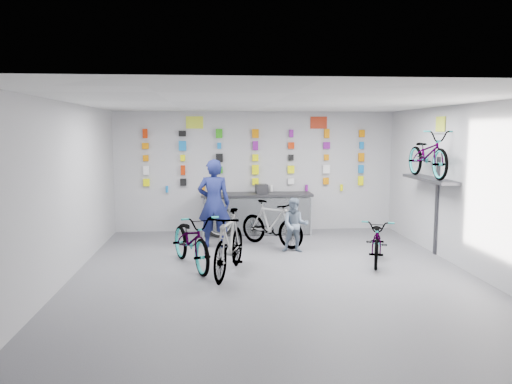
{
  "coord_description": "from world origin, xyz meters",
  "views": [
    {
      "loc": [
        -1.0,
        -8.48,
        2.52
      ],
      "look_at": [
        -0.19,
        1.4,
        1.3
      ],
      "focal_mm": 35.0,
      "sensor_mm": 36.0,
      "label": 1
    }
  ],
  "objects": [
    {
      "name": "bike_left",
      "position": [
        -1.46,
        0.62,
        0.51
      ],
      "size": [
        1.32,
        2.07,
        1.03
      ],
      "primitive_type": "imported",
      "rotation": [
        0.0,
        0.0,
        0.36
      ],
      "color": "gray",
      "rests_on": "floor"
    },
    {
      "name": "sign_right",
      "position": [
        1.6,
        3.98,
        2.72
      ],
      "size": [
        0.42,
        0.02,
        0.3
      ],
      "primitive_type": "cube",
      "color": "#B53119",
      "rests_on": "wall_back"
    },
    {
      "name": "bike_right",
      "position": [
        2.09,
        0.66,
        0.44
      ],
      "size": [
        1.1,
        1.78,
        0.88
      ],
      "primitive_type": "imported",
      "rotation": [
        0.0,
        0.0,
        -0.33
      ],
      "color": "gray",
      "rests_on": "floor"
    },
    {
      "name": "spare_wheel",
      "position": [
        -0.91,
        3.17,
        0.38
      ],
      "size": [
        0.77,
        0.41,
        0.77
      ],
      "rotation": [
        0.0,
        0.0,
        0.36
      ],
      "color": "black",
      "rests_on": "floor"
    },
    {
      "name": "floor",
      "position": [
        0.0,
        0.0,
        0.0
      ],
      "size": [
        8.0,
        8.0,
        0.0
      ],
      "primitive_type": "plane",
      "color": "#515156",
      "rests_on": "ground"
    },
    {
      "name": "merch_wall",
      "position": [
        -0.01,
        3.93,
        1.79
      ],
      "size": [
        5.55,
        0.08,
        1.56
      ],
      "color": "#F8FF00",
      "rests_on": "wall_back"
    },
    {
      "name": "wall_back",
      "position": [
        0.0,
        4.0,
        1.5
      ],
      "size": [
        7.0,
        0.0,
        7.0
      ],
      "primitive_type": "plane",
      "rotation": [
        1.57,
        0.0,
        0.0
      ],
      "color": "#AFAFB1",
      "rests_on": "floor"
    },
    {
      "name": "bike_wall",
      "position": [
        3.25,
        1.2,
        2.05
      ],
      "size": [
        0.63,
        1.8,
        0.95
      ],
      "primitive_type": "imported",
      "color": "gray",
      "rests_on": "wall_bracket"
    },
    {
      "name": "ceiling",
      "position": [
        0.0,
        0.0,
        3.0
      ],
      "size": [
        8.0,
        8.0,
        0.0
      ],
      "primitive_type": "plane",
      "rotation": [
        3.14,
        0.0,
        0.0
      ],
      "color": "white",
      "rests_on": "wall_back"
    },
    {
      "name": "wall_right",
      "position": [
        3.5,
        0.0,
        1.5
      ],
      "size": [
        0.0,
        8.0,
        8.0
      ],
      "primitive_type": "plane",
      "rotation": [
        1.57,
        0.0,
        -1.57
      ],
      "color": "#AFAFB1",
      "rests_on": "floor"
    },
    {
      "name": "customer",
      "position": [
        0.64,
        1.6,
        0.57
      ],
      "size": [
        0.6,
        0.5,
        1.14
      ],
      "primitive_type": "imported",
      "rotation": [
        0.0,
        0.0,
        -0.13
      ],
      "color": "slate",
      "rests_on": "floor"
    },
    {
      "name": "clerk",
      "position": [
        -1.04,
        2.2,
        0.96
      ],
      "size": [
        0.74,
        0.52,
        1.92
      ],
      "primitive_type": "imported",
      "rotation": [
        0.0,
        0.0,
        3.06
      ],
      "color": "#131A4D",
      "rests_on": "floor"
    },
    {
      "name": "bike_center",
      "position": [
        -0.77,
        0.06,
        0.57
      ],
      "size": [
        1.04,
        1.96,
        1.13
      ],
      "primitive_type": "imported",
      "rotation": [
        0.0,
        0.0,
        -0.29
      ],
      "color": "gray",
      "rests_on": "floor"
    },
    {
      "name": "wall_bracket",
      "position": [
        3.33,
        1.2,
        1.46
      ],
      "size": [
        0.39,
        1.9,
        2.0
      ],
      "color": "#333338",
      "rests_on": "wall_right"
    },
    {
      "name": "sign_left",
      "position": [
        -1.5,
        3.98,
        2.72
      ],
      "size": [
        0.42,
        0.02,
        0.3
      ],
      "primitive_type": "cube",
      "color": "#C9DB2F",
      "rests_on": "wall_back"
    },
    {
      "name": "counter",
      "position": [
        0.0,
        3.54,
        0.49
      ],
      "size": [
        2.7,
        0.66,
        1.0
      ],
      "color": "black",
      "rests_on": "floor"
    },
    {
      "name": "bike_service",
      "position": [
        0.22,
        2.22,
        0.5
      ],
      "size": [
        1.53,
        1.49,
        1.0
      ],
      "primitive_type": "imported",
      "rotation": [
        0.0,
        0.0,
        0.81
      ],
      "color": "gray",
      "rests_on": "floor"
    },
    {
      "name": "register",
      "position": [
        0.12,
        3.55,
        1.11
      ],
      "size": [
        0.31,
        0.33,
        0.22
      ],
      "primitive_type": "cube",
      "rotation": [
        0.0,
        0.0,
        0.1
      ],
      "color": "black",
      "rests_on": "counter"
    },
    {
      "name": "sign_side",
      "position": [
        3.48,
        1.2,
        2.65
      ],
      "size": [
        0.02,
        0.4,
        0.3
      ],
      "primitive_type": "cube",
      "color": "#C9DB2F",
      "rests_on": "wall_right"
    },
    {
      "name": "wall_left",
      "position": [
        -3.5,
        0.0,
        1.5
      ],
      "size": [
        0.0,
        8.0,
        8.0
      ],
      "primitive_type": "plane",
      "rotation": [
        1.57,
        0.0,
        1.57
      ],
      "color": "#AFAFB1",
      "rests_on": "floor"
    },
    {
      "name": "wall_front",
      "position": [
        0.0,
        -4.0,
        1.5
      ],
      "size": [
        7.0,
        0.0,
        7.0
      ],
      "primitive_type": "plane",
      "rotation": [
        -1.57,
        0.0,
        0.0
      ],
      "color": "#AFAFB1",
      "rests_on": "floor"
    }
  ]
}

